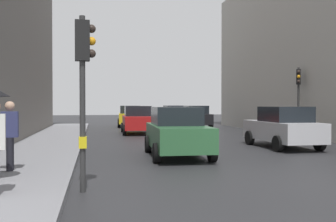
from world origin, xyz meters
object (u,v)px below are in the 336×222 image
at_px(traffic_light_near_left, 84,71).
at_px(car_red_sedan, 138,120).
at_px(traffic_light_mid_street, 298,89).
at_px(car_silver_hatchback, 283,127).
at_px(car_green_estate, 177,132).
at_px(car_yellow_taxi, 130,116).
at_px(pedestrian_with_grey_backpack, 8,131).
at_px(car_blue_van, 173,114).
at_px(car_dark_suv, 195,117).

bearing_deg(traffic_light_near_left, car_red_sedan, 79.55).
height_order(traffic_light_mid_street, car_silver_hatchback, traffic_light_mid_street).
bearing_deg(car_green_estate, car_yellow_taxi, 89.94).
bearing_deg(car_green_estate, traffic_light_mid_street, 36.22).
xyz_separation_m(traffic_light_mid_street, pedestrian_with_grey_backpack, (-13.24, -8.85, -1.53)).
bearing_deg(pedestrian_with_grey_backpack, traffic_light_mid_street, 33.75).
height_order(traffic_light_mid_street, car_red_sedan, traffic_light_mid_street).
relative_size(car_yellow_taxi, car_green_estate, 1.01).
xyz_separation_m(traffic_light_near_left, pedestrian_with_grey_backpack, (-1.95, 2.11, -1.39)).
height_order(car_yellow_taxi, car_red_sedan, same).
relative_size(traffic_light_near_left, car_blue_van, 0.86).
height_order(traffic_light_near_left, car_dark_suv, traffic_light_near_left).
xyz_separation_m(traffic_light_near_left, car_green_estate, (3.09, 4.95, -1.67)).
bearing_deg(traffic_light_near_left, car_yellow_taxi, 82.41).
relative_size(traffic_light_near_left, pedestrian_with_grey_backpack, 2.09).
height_order(car_yellow_taxi, pedestrian_with_grey_backpack, pedestrian_with_grey_backpack).
bearing_deg(car_yellow_taxi, car_dark_suv, -25.38).
relative_size(car_silver_hatchback, car_red_sedan, 0.99).
bearing_deg(car_green_estate, car_dark_suv, 72.60).
bearing_deg(traffic_light_mid_street, car_red_sedan, 149.62).
relative_size(traffic_light_near_left, traffic_light_mid_street, 0.95).
height_order(car_dark_suv, pedestrian_with_grey_backpack, pedestrian_with_grey_backpack).
relative_size(car_silver_hatchback, car_green_estate, 0.99).
distance_m(traffic_light_mid_street, pedestrian_with_grey_backpack, 15.99).
bearing_deg(car_blue_van, car_dark_suv, -88.68).
bearing_deg(car_red_sedan, traffic_light_mid_street, -30.38).
xyz_separation_m(car_green_estate, pedestrian_with_grey_backpack, (-5.04, -2.84, 0.29)).
relative_size(car_yellow_taxi, pedestrian_with_grey_backpack, 2.44).
bearing_deg(car_yellow_taxi, car_green_estate, -90.06).
bearing_deg(car_red_sedan, car_dark_suv, 44.65).
relative_size(traffic_light_near_left, car_green_estate, 0.87).
bearing_deg(traffic_light_mid_street, car_blue_van, 100.53).
xyz_separation_m(car_yellow_taxi, car_silver_hatchback, (5.01, -16.62, 0.00)).
bearing_deg(car_yellow_taxi, traffic_light_near_left, -97.59).
bearing_deg(traffic_light_mid_street, car_green_estate, -143.78).
relative_size(traffic_light_mid_street, car_green_estate, 0.92).
bearing_deg(car_red_sedan, car_yellow_taxi, 88.54).
height_order(traffic_light_mid_street, car_green_estate, traffic_light_mid_street).
bearing_deg(car_yellow_taxi, car_red_sedan, -91.46).
xyz_separation_m(car_green_estate, car_blue_van, (4.84, 24.05, 0.00)).
height_order(car_dark_suv, car_blue_van, same).
relative_size(traffic_light_mid_street, car_silver_hatchback, 0.93).
relative_size(car_green_estate, car_blue_van, 1.00).
relative_size(car_dark_suv, car_blue_van, 0.99).
bearing_deg(car_yellow_taxi, pedestrian_with_grey_backpack, -103.39).
height_order(car_silver_hatchback, car_blue_van, same).
bearing_deg(traffic_light_mid_street, pedestrian_with_grey_backpack, -146.25).
xyz_separation_m(traffic_light_mid_street, car_green_estate, (-8.19, -6.00, -1.81)).
xyz_separation_m(traffic_light_near_left, car_yellow_taxi, (3.12, 23.36, -1.67)).
bearing_deg(traffic_light_near_left, car_green_estate, 57.99).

